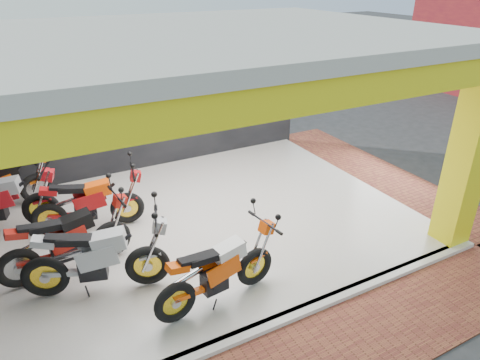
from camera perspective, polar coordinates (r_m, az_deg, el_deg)
name	(u,v)px	position (r m, az deg, el deg)	size (l,w,h in m)	color
ground	(252,280)	(7.17, 1.61, -13.20)	(80.00, 80.00, 0.00)	#2D2D30
showroom_floor	(203,221)	(8.62, -4.98, -5.47)	(8.00, 6.00, 0.10)	white
showroom_ceiling	(195,35)	(7.42, -6.08, 18.63)	(8.40, 6.40, 0.20)	beige
back_wall	(148,101)	(10.67, -12.12, 10.28)	(8.20, 0.20, 3.50)	black
corner_column	(468,155)	(8.19, 28.16, 2.92)	(0.50, 0.50, 3.50)	yellow
header_beam_front	(300,95)	(4.88, 8.00, 11.14)	(8.40, 0.30, 0.40)	yellow
header_beam_right	(375,39)	(9.70, 17.53, 17.55)	(0.30, 6.40, 0.40)	yellow
floor_kerb	(287,318)	(6.50, 6.27, -17.81)	(8.00, 0.20, 0.10)	white
paver_front	(320,358)	(6.10, 10.65, -22.35)	(9.00, 1.40, 0.03)	brown
paver_right	(381,175)	(11.15, 18.24, 0.69)	(1.40, 7.00, 0.03)	brown
moto_hero	(255,250)	(6.55, 2.01, -9.33)	(2.12, 0.78, 1.29)	#EF4E0A
moto_row_a	(146,247)	(6.66, -12.47, -8.78)	(2.30, 0.85, 1.40)	#A1A4A9
moto_row_b	(109,223)	(7.46, -17.06, -5.47)	(2.23, 0.83, 1.36)	#AC1A12
moto_row_c	(126,193)	(8.38, -15.02, -1.74)	(2.15, 0.80, 1.32)	#AD1215
moto_row_d	(34,174)	(9.80, -25.82, 0.67)	(2.20, 0.82, 1.34)	#E45709
moto_row_e	(38,193)	(8.81, -25.34, -1.64)	(2.36, 0.87, 1.44)	red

